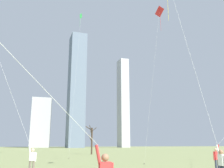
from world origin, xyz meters
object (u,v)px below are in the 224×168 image
at_px(distant_kite_low_near_trees_red, 159,21).
at_px(bare_tree_far_right_edge, 92,139).
at_px(kite_flyer_foreground_right_white, 4,70).
at_px(distant_kite_drifting_right_green, 80,24).
at_px(kite_flyer_midfield_center_purple, 10,95).
at_px(kite_flyer_midfield_right_yellow, 206,109).

height_order(distant_kite_low_near_trees_red, bare_tree_far_right_edge, distant_kite_low_near_trees_red).
relative_size(kite_flyer_foreground_right_white, distant_kite_drifting_right_green, 0.51).
bearing_deg(bare_tree_far_right_edge, kite_flyer_midfield_center_purple, -113.95).
xyz_separation_m(kite_flyer_foreground_right_white, bare_tree_far_right_edge, (12.56, 41.97, -0.71)).
xyz_separation_m(distant_kite_low_near_trees_red, bare_tree_far_right_edge, (-0.40, 26.85, -11.65)).
xyz_separation_m(kite_flyer_midfield_right_yellow, kite_flyer_midfield_center_purple, (-10.66, 6.93, 1.42)).
distance_m(kite_flyer_midfield_right_yellow, kite_flyer_midfield_center_purple, 12.80).
bearing_deg(kite_flyer_midfield_right_yellow, distant_kite_drifting_right_green, 93.12).
distance_m(kite_flyer_midfield_center_purple, distant_kite_low_near_trees_red, 16.82).
xyz_separation_m(distant_kite_drifting_right_green, bare_tree_far_right_edge, (4.21, 6.89, -20.12)).
xyz_separation_m(kite_flyer_midfield_right_yellow, distant_kite_low_near_trees_red, (2.99, 9.90, 10.78)).
distance_m(distant_kite_low_near_trees_red, bare_tree_far_right_edge, 29.27).
bearing_deg(distant_kite_low_near_trees_red, kite_flyer_foreground_right_white, -130.60).
bearing_deg(kite_flyer_midfield_right_yellow, bare_tree_far_right_edge, 85.98).
xyz_separation_m(kite_flyer_foreground_right_white, distant_kite_low_near_trees_red, (12.96, 15.13, 10.93)).
distance_m(kite_flyer_foreground_right_white, distant_kite_drifting_right_green, 40.95).
height_order(kite_flyer_midfield_center_purple, distant_kite_low_near_trees_red, kite_flyer_midfield_center_purple).
distance_m(kite_flyer_midfield_center_purple, bare_tree_far_right_edge, 32.71).
xyz_separation_m(kite_flyer_midfield_center_purple, distant_kite_low_near_trees_red, (13.65, 2.97, 9.37)).
relative_size(kite_flyer_foreground_right_white, bare_tree_far_right_edge, 2.39).
xyz_separation_m(kite_flyer_midfield_right_yellow, kite_flyer_foreground_right_white, (-9.98, -5.22, -0.15)).
height_order(distant_kite_drifting_right_green, bare_tree_far_right_edge, distant_kite_drifting_right_green).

